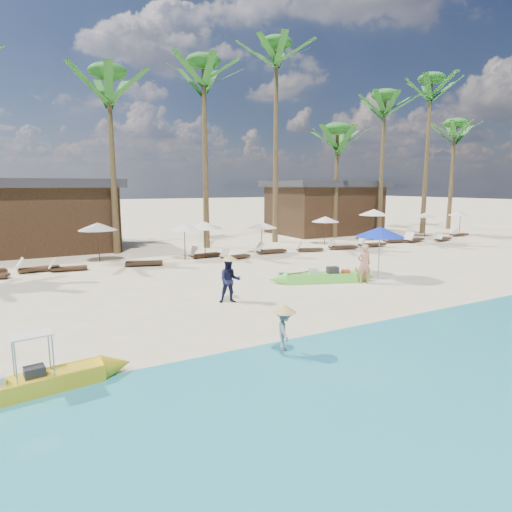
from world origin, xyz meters
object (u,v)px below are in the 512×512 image
yellow_canoe (25,386)px  tourist (364,264)px  green_canoe (323,277)px  blue_umbrella (380,232)px

yellow_canoe → tourist: size_ratio=2.82×
green_canoe → tourist: 1.72m
green_canoe → tourist: bearing=-14.3°
tourist → green_canoe: bearing=-18.2°
yellow_canoe → blue_umbrella: size_ratio=2.03×
tourist → blue_umbrella: blue_umbrella is taller
yellow_canoe → blue_umbrella: bearing=11.0°
blue_umbrella → green_canoe: bearing=165.7°
green_canoe → yellow_canoe: (-10.76, -5.06, -0.02)m
green_canoe → blue_umbrella: blue_umbrella is taller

